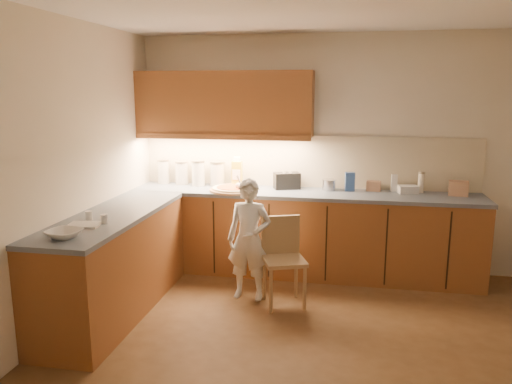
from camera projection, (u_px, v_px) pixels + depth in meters
room at (335, 136)px, 3.53m from camera, size 4.54×4.50×2.62m
l_counter at (245, 242)px, 5.14m from camera, size 3.77×2.62×0.92m
backsplash at (306, 161)px, 5.60m from camera, size 3.75×0.02×0.58m
upper_cabinets at (224, 104)px, 5.48m from camera, size 1.95×0.36×0.73m
pizza_on_board at (234, 189)px, 5.41m from camera, size 0.52×0.52×0.21m
child at (249, 239)px, 4.79m from camera, size 0.45×0.31×1.18m
wooden_chair at (283, 254)px, 4.70m from camera, size 0.48×0.48×0.83m
mixing_bowl at (64, 234)px, 3.69m from camera, size 0.29×0.29×0.06m
canister_a at (163, 171)px, 5.83m from camera, size 0.14×0.14×0.28m
canister_b at (182, 173)px, 5.79m from camera, size 0.15×0.15×0.27m
canister_c at (198, 173)px, 5.70m from camera, size 0.16×0.16×0.29m
canister_d at (217, 173)px, 5.70m from camera, size 0.17×0.17×0.28m
oil_jug at (237, 173)px, 5.63m from camera, size 0.12×0.08×0.34m
toaster at (287, 181)px, 5.53m from camera, size 0.32×0.25×0.18m
steel_pot at (329, 185)px, 5.45m from camera, size 0.16×0.16×0.12m
blue_box at (350, 182)px, 5.40m from camera, size 0.11×0.09×0.20m
card_box_a at (374, 186)px, 5.41m from camera, size 0.16×0.12×0.11m
white_bottle at (394, 183)px, 5.37m from camera, size 0.07×0.07×0.18m
flat_pack at (408, 189)px, 5.30m from camera, size 0.22×0.18×0.08m
tall_jar at (421, 182)px, 5.32m from camera, size 0.07×0.07×0.22m
card_box_b at (458, 188)px, 5.18m from camera, size 0.21×0.18×0.15m
dough_cloth at (84, 225)px, 4.02m from camera, size 0.28×0.23×0.02m
spice_jar_a at (89, 216)px, 4.19m from camera, size 0.07×0.07×0.08m
spice_jar_b at (104, 219)px, 4.09m from camera, size 0.07×0.07×0.08m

